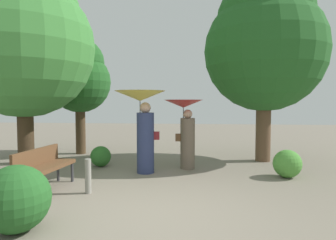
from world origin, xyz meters
The scene contains 11 objects.
ground_plane centered at (0.00, 0.00, 0.00)m, with size 40.00×40.00×0.00m, color gray.
person_left centered at (-0.59, 2.65, 1.44)m, with size 1.26×1.26×2.05m.
person_right centered at (0.46, 3.25, 1.24)m, with size 1.03×1.03×1.83m.
park_bench centered at (-2.29, 1.01, 0.51)m, with size 0.59×1.53×0.83m.
tree_near_left centered at (-4.13, 3.41, 3.60)m, with size 3.96×3.96×5.78m.
tree_near_right centered at (2.73, 4.52, 3.55)m, with size 3.55×3.55×5.56m.
tree_mid_left centered at (-3.24, 5.22, 2.66)m, with size 2.09×2.09×3.95m.
bush_path_left centered at (2.88, 2.52, 0.33)m, with size 0.66×0.66×0.66m, color #4C9338.
bush_path_right centered at (-1.87, 3.26, 0.28)m, with size 0.56×0.56×0.56m, color #2D6B28.
bush_behind_bench centered at (-1.65, -0.90, 0.46)m, with size 0.92×0.92×0.92m, color #235B23.
path_marker_post centered at (-1.32, 0.87, 0.34)m, with size 0.12×0.12×0.67m, color gray.
Camera 1 is at (0.80, -4.63, 1.76)m, focal length 31.90 mm.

